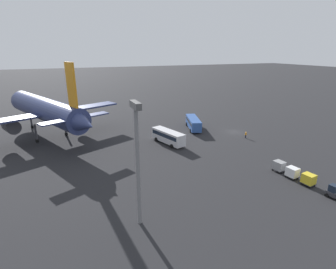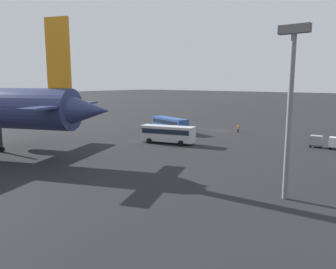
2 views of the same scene
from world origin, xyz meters
TOP-DOWN VIEW (x-y plane):
  - ground_plane at (0.00, 0.00)m, footprint 600.00×600.00m
  - airplane at (14.26, 47.35)m, footprint 43.36×36.50m
  - shuttle_bus_near at (7.19, 9.03)m, footprint 11.26×5.94m
  - shuttle_bus_far at (-1.58, 20.61)m, footprint 10.38×5.32m
  - baggage_tug at (-34.33, 6.43)m, footprint 2.54×1.88m
  - worker_person at (-5.56, 0.43)m, footprint 0.38×0.38m
  - cargo_cart_yellow at (-29.92, 6.80)m, footprint 2.19×1.92m
  - cargo_cart_white at (-26.93, 7.24)m, footprint 2.19×1.92m
  - cargo_cart_grey at (-23.94, 7.38)m, footprint 2.19×1.92m
  - light_pole at (-28.66, 35.99)m, footprint 2.80×0.70m

SIDE VIEW (x-z plane):
  - ground_plane at x=0.00m, z-range 0.00..0.00m
  - worker_person at x=-5.56m, z-range 0.00..1.74m
  - baggage_tug at x=-34.33m, z-range -0.11..1.99m
  - cargo_cart_yellow at x=-29.92m, z-range 0.16..2.22m
  - cargo_cart_white at x=-26.93m, z-range 0.16..2.22m
  - cargo_cart_grey at x=-23.94m, z-range 0.16..2.22m
  - shuttle_bus_near at x=7.19m, z-range 0.32..3.50m
  - shuttle_bus_far at x=-1.58m, z-range 0.32..3.57m
  - airplane at x=14.26m, z-range -2.42..17.18m
  - light_pole at x=-28.66m, z-range 1.95..18.26m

